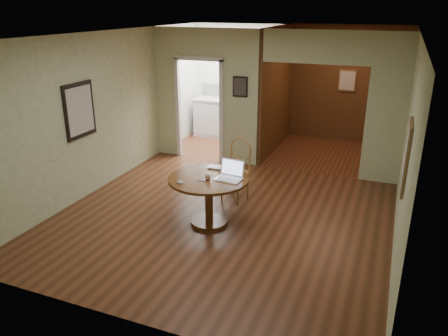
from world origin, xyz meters
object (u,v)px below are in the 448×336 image
at_px(chair, 237,166).
at_px(closed_laptop, 217,169).
at_px(dining_table, 209,190).
at_px(open_laptop, 230,174).

relative_size(chair, closed_laptop, 2.92).
bearing_deg(closed_laptop, dining_table, -91.10).
bearing_deg(open_laptop, chair, 108.80).
bearing_deg(dining_table, chair, 85.51).
bearing_deg(open_laptop, dining_table, -158.58).
distance_m(open_laptop, closed_laptop, 0.39).
bearing_deg(dining_table, closed_laptop, 90.30).
xyz_separation_m(dining_table, open_laptop, (0.30, 0.09, 0.26)).
distance_m(chair, closed_laptop, 0.69).
relative_size(open_laptop, closed_laptop, 1.07).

